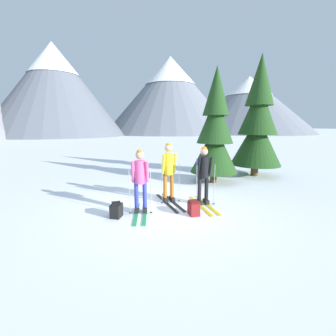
% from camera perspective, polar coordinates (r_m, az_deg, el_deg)
% --- Properties ---
extents(ground_plane, '(400.00, 400.00, 0.00)m').
position_cam_1_polar(ground_plane, '(6.73, -0.39, -9.33)').
color(ground_plane, white).
extents(skier_in_pink, '(0.62, 1.59, 1.70)m').
position_cam_1_polar(skier_in_pink, '(5.98, -7.01, -2.40)').
color(skier_in_pink, green).
rests_on(skier_in_pink, ground).
extents(skier_in_yellow, '(0.61, 1.79, 1.81)m').
position_cam_1_polar(skier_in_yellow, '(6.77, 0.16, -0.41)').
color(skier_in_yellow, black).
rests_on(skier_in_yellow, ground).
extents(skier_in_black, '(0.61, 1.70, 1.72)m').
position_cam_1_polar(skier_in_black, '(6.63, 8.87, -1.08)').
color(skier_in_black, yellow).
rests_on(skier_in_black, ground).
extents(pine_tree_near, '(1.89, 1.89, 4.56)m').
position_cam_1_polar(pine_tree_near, '(9.26, 11.76, 9.06)').
color(pine_tree_near, '#51381E').
rests_on(pine_tree_near, ground).
extents(pine_tree_mid, '(2.23, 2.23, 5.39)m').
position_cam_1_polar(pine_tree_mid, '(11.14, 21.68, 10.69)').
color(pine_tree_mid, '#51381E').
rests_on(pine_tree_mid, ground).
extents(backpack_on_snow_front, '(0.36, 0.39, 0.38)m').
position_cam_1_polar(backpack_on_snow_front, '(5.99, -12.87, -10.28)').
color(backpack_on_snow_front, black).
rests_on(backpack_on_snow_front, ground).
extents(backpack_on_snow_beside, '(0.24, 0.32, 0.38)m').
position_cam_1_polar(backpack_on_snow_beside, '(6.02, 6.49, -9.97)').
color(backpack_on_snow_beside, maroon).
rests_on(backpack_on_snow_beside, ground).
extents(mountain_ridge_distant, '(113.83, 53.59, 22.49)m').
position_cam_1_polar(mountain_ridge_distant, '(63.10, -8.47, 18.02)').
color(mountain_ridge_distant, gray).
rests_on(mountain_ridge_distant, ground).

